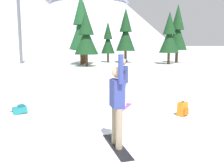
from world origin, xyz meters
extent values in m
plane|color=white|center=(0.00, 0.00, 0.00)|extent=(800.00, 800.00, 0.00)
cube|color=black|center=(-0.60, 0.97, 0.01)|extent=(0.31, 1.52, 0.02)
cylinder|color=gray|center=(-0.61, 1.13, 0.47)|extent=(0.15, 0.15, 0.89)
cylinder|color=gray|center=(-0.60, 0.81, 0.47)|extent=(0.15, 0.15, 0.89)
cube|color=navy|center=(-0.60, 0.97, 1.21)|extent=(0.25, 0.40, 0.60)
cylinder|color=navy|center=(-0.61, 1.23, 1.23)|extent=(0.11, 0.11, 0.58)
cylinder|color=navy|center=(-0.60, 0.71, 1.77)|extent=(0.11, 0.11, 0.60)
sphere|color=tan|center=(-0.60, 0.97, 1.68)|extent=(0.24, 0.24, 0.24)
cube|color=black|center=(-0.46, 0.97, 1.69)|extent=(0.04, 0.17, 0.08)
cube|color=#993FD8|center=(0.55, 4.28, 0.01)|extent=(1.06, 1.36, 0.02)
cylinder|color=#B7B7BC|center=(0.65, 4.41, 0.46)|extent=(0.15, 0.15, 0.87)
cylinder|color=#B7B7BC|center=(0.46, 4.15, 0.46)|extent=(0.15, 0.15, 0.87)
cube|color=navy|center=(0.55, 4.28, 1.20)|extent=(0.43, 0.47, 0.61)
cylinder|color=navy|center=(0.70, 4.49, 1.22)|extent=(0.11, 0.11, 0.58)
cylinder|color=navy|center=(0.41, 4.07, 1.22)|extent=(0.11, 0.11, 0.58)
sphere|color=tan|center=(0.55, 4.28, 1.67)|extent=(0.24, 0.24, 0.24)
cube|color=black|center=(0.67, 4.20, 1.68)|extent=(0.13, 0.16, 0.08)
cube|color=#1E7A7F|center=(-2.97, 4.46, 0.12)|extent=(0.52, 0.42, 0.25)
cube|color=#165B5F|center=(-2.92, 4.47, 0.26)|extent=(0.25, 0.27, 0.08)
cylinder|color=black|center=(-3.21, 4.40, 0.10)|extent=(0.12, 0.04, 0.02)
cube|color=orange|center=(2.11, 2.86, 0.22)|extent=(0.38, 0.33, 0.44)
cube|color=#A85613|center=(2.17, 2.74, 0.15)|extent=(0.23, 0.16, 0.20)
cylinder|color=black|center=(2.11, 2.86, 0.46)|extent=(0.12, 0.08, 0.02)
cylinder|color=#472D19|center=(7.75, 26.66, 0.75)|extent=(0.34, 0.34, 1.50)
cone|color=#143819|center=(7.75, 26.66, 3.10)|extent=(2.44, 2.44, 3.20)
cone|color=#143819|center=(7.75, 26.66, 5.34)|extent=(1.59, 1.59, 2.93)
cylinder|color=#472D19|center=(1.93, 24.86, 0.87)|extent=(0.39, 0.39, 1.74)
cone|color=#194723|center=(1.93, 24.86, 3.58)|extent=(2.86, 2.86, 3.69)
cone|color=#194723|center=(1.93, 24.86, 6.16)|extent=(1.86, 1.86, 3.38)
cylinder|color=#472D19|center=(2.05, 22.15, 0.64)|extent=(0.29, 0.29, 1.27)
cone|color=#143819|center=(2.05, 22.15, 2.63)|extent=(2.51, 2.51, 2.71)
cone|color=#143819|center=(2.05, 22.15, 4.52)|extent=(1.63, 1.63, 2.48)
cylinder|color=#472D19|center=(14.06, 25.06, 0.80)|extent=(0.36, 0.36, 1.60)
cone|color=#143819|center=(14.06, 25.06, 3.30)|extent=(2.47, 2.47, 3.41)
cone|color=#143819|center=(14.06, 25.06, 5.69)|extent=(1.61, 1.61, 3.12)
cylinder|color=#472D19|center=(2.50, 26.78, 0.81)|extent=(0.37, 0.37, 1.62)
cone|color=#194723|center=(2.50, 26.78, 3.34)|extent=(2.96, 2.96, 3.44)
cone|color=#194723|center=(2.50, 26.78, 5.75)|extent=(1.93, 1.93, 3.16)
cylinder|color=#472D19|center=(5.73, 27.80, 0.58)|extent=(0.26, 0.26, 1.15)
cone|color=#143819|center=(5.73, 27.80, 2.38)|extent=(1.79, 1.79, 2.45)
cone|color=#143819|center=(5.73, 27.80, 4.09)|extent=(1.17, 1.17, 2.24)
cylinder|color=#472D19|center=(11.87, 22.95, 0.67)|extent=(0.30, 0.30, 1.34)
cone|color=#143819|center=(11.87, 22.95, 2.77)|extent=(2.29, 2.29, 2.85)
cone|color=#143819|center=(11.87, 22.95, 4.76)|extent=(1.49, 1.49, 2.61)
cylinder|color=#595B60|center=(-4.99, 28.56, 4.35)|extent=(0.36, 0.36, 8.69)
cone|color=#B2B7C6|center=(26.05, 161.12, 23.79)|extent=(111.45, 111.45, 47.58)
camera|label=1|loc=(-2.06, -4.20, 2.25)|focal=40.62mm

